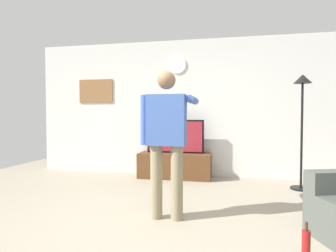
{
  "coord_description": "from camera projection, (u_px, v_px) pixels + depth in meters",
  "views": [
    {
      "loc": [
        0.77,
        -2.78,
        1.2
      ],
      "look_at": [
        -0.07,
        1.2,
        1.05
      ],
      "focal_mm": 30.65,
      "sensor_mm": 36.0,
      "label": 1
    }
  ],
  "objects": [
    {
      "name": "person_standing_nearer_lamp",
      "position": [
        167.0,
        135.0,
        3.31
      ],
      "size": [
        0.62,
        0.78,
        1.71
      ],
      "color": "gray",
      "rests_on": "ground_plane"
    },
    {
      "name": "television",
      "position": [
        175.0,
        136.0,
        5.53
      ],
      "size": [
        1.1,
        0.07,
        0.64
      ],
      "color": "black",
      "rests_on": "tv_stand"
    },
    {
      "name": "wall_clock",
      "position": [
        178.0,
        65.0,
        5.71
      ],
      "size": [
        0.34,
        0.03,
        0.34
      ],
      "primitive_type": "cylinder",
      "rotation": [
        1.57,
        0.0,
        0.0
      ],
      "color": "white"
    },
    {
      "name": "beverage_bottle",
      "position": [
        306.0,
        247.0,
        2.29
      ],
      "size": [
        0.07,
        0.07,
        0.35
      ],
      "color": "maroon",
      "rests_on": "ground_plane"
    },
    {
      "name": "framed_picture",
      "position": [
        96.0,
        91.0,
        6.1
      ],
      "size": [
        0.75,
        0.04,
        0.49
      ],
      "primitive_type": "cube",
      "color": "olive"
    },
    {
      "name": "tv_stand",
      "position": [
        175.0,
        165.0,
        5.5
      ],
      "size": [
        1.38,
        0.53,
        0.48
      ],
      "color": "brown",
      "rests_on": "ground_plane"
    },
    {
      "name": "back_wall",
      "position": [
        189.0,
        108.0,
        5.76
      ],
      "size": [
        6.4,
        0.1,
        2.7
      ],
      "primitive_type": "cube",
      "color": "silver",
      "rests_on": "ground_plane"
    },
    {
      "name": "ground_plane",
      "position": [
        150.0,
        233.0,
        2.92
      ],
      "size": [
        8.4,
        8.4,
        0.0
      ],
      "primitive_type": "plane",
      "color": "#9E937F"
    },
    {
      "name": "floor_lamp",
      "position": [
        302.0,
        107.0,
        4.6
      ],
      "size": [
        0.32,
        0.32,
        1.86
      ],
      "color": "black",
      "rests_on": "ground_plane"
    }
  ]
}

